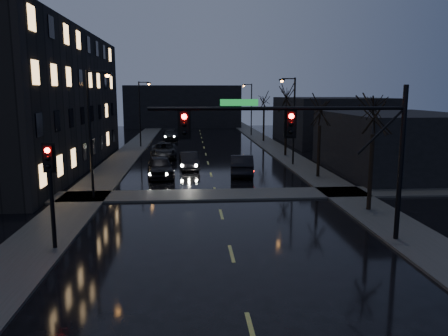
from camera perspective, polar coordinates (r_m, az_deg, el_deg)
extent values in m
cube|color=#2D2D2B|center=(45.34, -13.06, 1.19)|extent=(3.00, 140.00, 0.12)
cube|color=#2D2D2B|center=(45.96, 8.39, 1.45)|extent=(3.00, 140.00, 0.12)
cube|color=#2D2D2B|center=(28.65, -1.00, -3.50)|extent=(40.00, 3.00, 0.12)
cube|color=black|center=(42.05, -25.36, 7.99)|extent=(12.00, 30.00, 12.00)
cube|color=black|center=(39.50, 21.38, 3.10)|extent=(10.00, 14.00, 5.00)
cube|color=black|center=(60.40, 13.65, 6.07)|extent=(12.00, 18.00, 6.00)
cube|color=black|center=(87.38, -5.36, 8.03)|extent=(22.00, 10.00, 8.00)
cylinder|color=black|center=(20.78, 22.09, 0.35)|extent=(0.22, 0.22, 7.00)
cylinder|color=black|center=(18.73, 7.21, 7.73)|extent=(11.00, 0.16, 0.16)
cylinder|color=black|center=(20.17, 19.81, 4.52)|extent=(2.05, 0.10, 2.05)
cube|color=#0C591E|center=(18.45, 1.99, 8.54)|extent=(1.60, 0.04, 0.28)
cube|color=black|center=(18.38, -5.20, 5.69)|extent=(0.35, 0.28, 1.05)
sphere|color=#FF0705|center=(18.20, -5.23, 6.69)|extent=(0.22, 0.22, 0.22)
cube|color=black|center=(18.87, 8.66, 5.73)|extent=(0.35, 0.28, 1.05)
sphere|color=#FF0705|center=(18.69, 8.80, 6.70)|extent=(0.22, 0.22, 0.22)
cylinder|color=black|center=(19.75, -21.56, -3.93)|extent=(0.18, 0.18, 4.40)
cube|color=black|center=(19.43, -21.89, 1.24)|extent=(0.35, 0.28, 1.05)
sphere|color=#FF0705|center=(19.23, -22.10, 2.14)|extent=(0.22, 0.22, 0.22)
cylinder|color=black|center=(25.80, 18.59, -0.65)|extent=(0.24, 0.24, 4.40)
cylinder|color=black|center=(35.12, 12.26, 2.07)|extent=(0.24, 0.24, 4.12)
cylinder|color=black|center=(46.64, 8.07, 4.40)|extent=(0.24, 0.24, 4.68)
cylinder|color=black|center=(60.35, 5.20, 5.49)|extent=(0.24, 0.24, 4.29)
cylinder|color=black|center=(28.14, -17.06, 3.96)|extent=(0.16, 0.16, 8.00)
cylinder|color=black|center=(27.92, -16.24, 11.98)|extent=(1.20, 0.10, 0.10)
cube|color=black|center=(27.80, -14.99, 11.84)|extent=(0.50, 0.25, 0.15)
sphere|color=orange|center=(27.80, -14.98, 11.64)|extent=(0.28, 0.28, 0.28)
cylinder|color=black|center=(54.74, -10.94, 6.85)|extent=(0.16, 0.16, 8.00)
cylinder|color=black|center=(54.63, -10.44, 10.96)|extent=(1.20, 0.10, 0.10)
cube|color=black|center=(54.57, -9.80, 10.87)|extent=(0.50, 0.25, 0.15)
sphere|color=orange|center=(54.57, -9.80, 10.77)|extent=(0.28, 0.28, 0.28)
cylinder|color=black|center=(40.54, 9.12, 5.93)|extent=(0.16, 0.16, 8.00)
cylinder|color=black|center=(40.34, 8.43, 11.48)|extent=(1.20, 0.10, 0.10)
cube|color=black|center=(40.21, 7.58, 11.36)|extent=(0.50, 0.25, 0.15)
sphere|color=orange|center=(40.20, 7.57, 11.22)|extent=(0.28, 0.28, 0.28)
cylinder|color=black|center=(68.05, 3.60, 7.56)|extent=(0.16, 0.16, 8.00)
cylinder|color=black|center=(67.92, 3.12, 10.85)|extent=(1.20, 0.10, 0.10)
cube|color=black|center=(67.85, 2.61, 10.77)|extent=(0.50, 0.25, 0.15)
sphere|color=orange|center=(67.85, 2.61, 10.68)|extent=(0.28, 0.28, 0.28)
imported|color=black|center=(35.06, -8.33, 0.17)|extent=(2.59, 5.18, 1.69)
imported|color=black|center=(38.69, -4.59, 0.96)|extent=(1.87, 4.51, 1.45)
imported|color=black|center=(45.48, -7.87, 2.29)|extent=(2.82, 5.71, 1.56)
imported|color=black|center=(63.21, -7.03, 4.36)|extent=(2.55, 5.22, 1.46)
imported|color=black|center=(35.65, 2.33, 0.42)|extent=(2.27, 5.26, 1.68)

